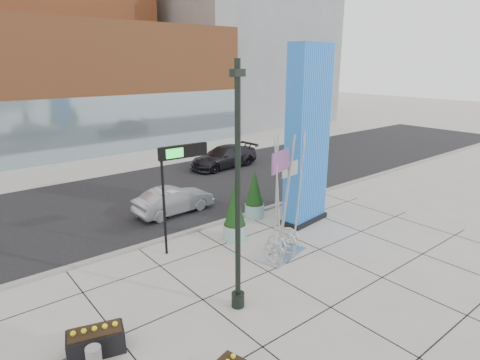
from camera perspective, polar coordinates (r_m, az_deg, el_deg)
ground at (r=15.84m, az=-1.23°, el=-12.63°), size 160.00×160.00×0.00m
street_asphalt at (r=23.87m, az=-16.16°, el=-3.01°), size 80.00×12.00×0.02m
curb_edge at (r=18.81m, az=-8.80°, el=-7.72°), size 80.00×0.30×0.12m
tower_podium at (r=39.18m, az=-25.59°, el=11.68°), size 34.00×10.00×11.00m
tower_glass_front at (r=34.87m, az=-23.02°, el=6.59°), size 34.00×0.60×5.00m
building_grey_parking at (r=55.09m, az=-0.34°, el=17.82°), size 20.00×18.00×18.00m
blue_pylon at (r=19.40m, az=9.55°, el=5.62°), size 2.69×1.46×8.54m
lamp_post at (r=12.30m, az=-0.31°, el=-5.05°), size 0.53×0.43×7.80m
public_art_sculpture at (r=16.47m, az=6.11°, el=-6.39°), size 2.43×1.61×5.08m
concrete_bollard at (r=11.83m, az=-20.02°, el=-22.96°), size 0.39×0.39×0.76m
overhead_street_sign at (r=16.35m, az=-8.71°, el=2.72°), size 2.13×0.33×4.51m
round_planter_east at (r=21.93m, az=8.11°, el=-0.80°), size 1.06×1.06×2.66m
round_planter_mid at (r=20.44m, az=2.09°, el=-2.17°), size 0.99×0.99×2.48m
round_planter_west at (r=17.79m, az=-0.75°, el=-4.82°), size 1.05×1.05×2.63m
box_planter_north at (r=12.46m, az=-19.82°, el=-20.65°), size 1.66×1.15×0.83m
car_silver_mid at (r=21.36m, az=-9.38°, el=-2.90°), size 4.33×1.71×1.40m
car_dark_east at (r=30.29m, az=-2.29°, el=3.28°), size 5.64×2.59×1.60m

